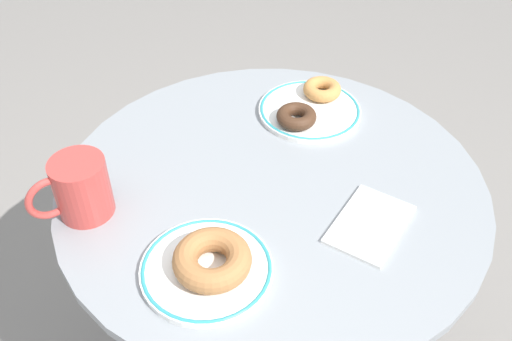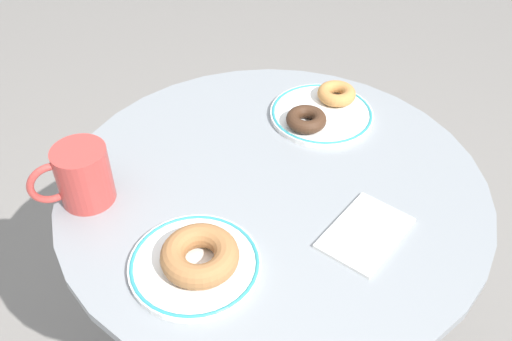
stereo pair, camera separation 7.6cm
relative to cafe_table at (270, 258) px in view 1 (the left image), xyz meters
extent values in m
cylinder|color=gray|center=(0.00, 0.00, 0.19)|extent=(0.75, 0.75, 0.02)
cylinder|color=gray|center=(0.00, 0.00, -0.14)|extent=(0.06, 0.06, 0.66)
cylinder|color=white|center=(-0.22, 0.00, 0.21)|extent=(0.20, 0.20, 0.01)
torus|color=teal|center=(-0.22, 0.00, 0.21)|extent=(0.20, 0.20, 0.01)
cylinder|color=white|center=(0.22, 0.03, 0.21)|extent=(0.20, 0.20, 0.01)
torus|color=teal|center=(0.22, 0.03, 0.21)|extent=(0.20, 0.20, 0.01)
torus|color=#A36B3D|center=(-0.22, -0.01, 0.23)|extent=(0.16, 0.16, 0.04)
torus|color=#BC7F42|center=(0.27, 0.02, 0.23)|extent=(0.09, 0.09, 0.03)
torus|color=#422819|center=(0.16, 0.03, 0.23)|extent=(0.11, 0.11, 0.03)
cube|color=white|center=(-0.02, -0.18, 0.21)|extent=(0.16, 0.11, 0.01)
cylinder|color=#B73D38|center=(-0.20, 0.24, 0.25)|extent=(0.09, 0.09, 0.10)
torus|color=#B73D38|center=(-0.25, 0.26, 0.26)|extent=(0.07, 0.05, 0.08)
camera|label=1|loc=(-0.67, -0.32, 0.89)|focal=40.66mm
camera|label=2|loc=(-0.63, -0.38, 0.89)|focal=40.66mm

